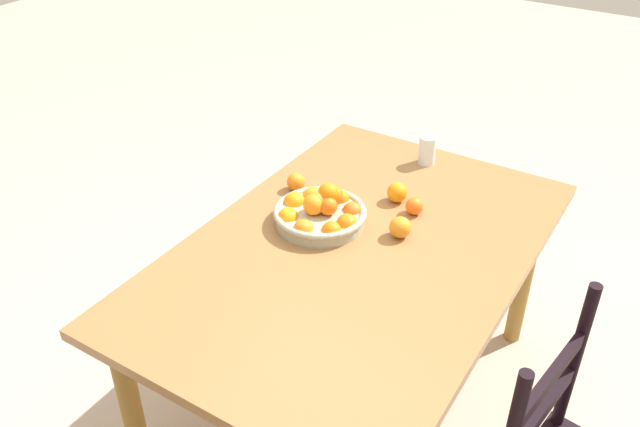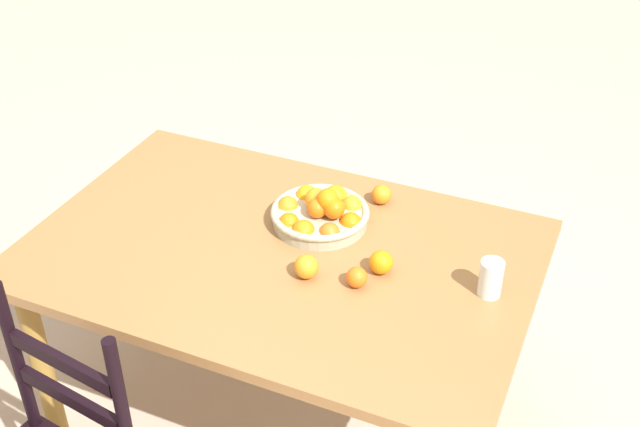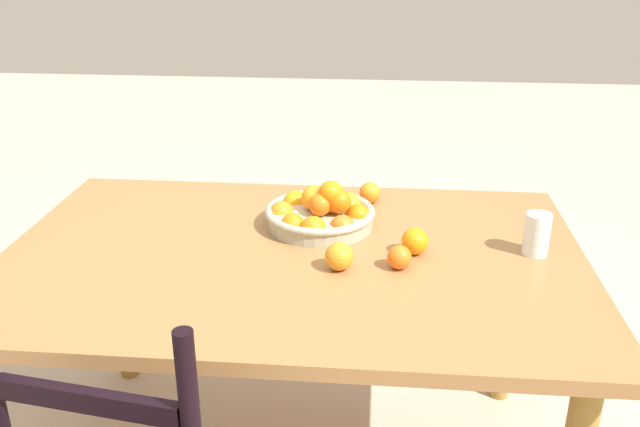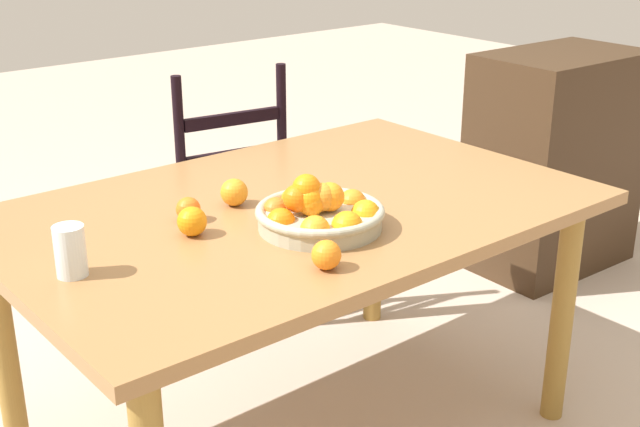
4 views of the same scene
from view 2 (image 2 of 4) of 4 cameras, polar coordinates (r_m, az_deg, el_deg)
name	(u,v)px [view 2 (image 2 of 4)]	position (r m, az deg, el deg)	size (l,w,h in m)	color
ground_plane	(286,413)	(3.12, -2.43, -13.84)	(12.00, 12.00, 0.00)	#BCAA97
dining_table	(281,270)	(2.65, -2.78, -4.02)	(1.61, 1.05, 0.76)	olive
fruit_bowl	(321,213)	(2.69, 0.07, 0.07)	(0.33, 0.33, 0.15)	#A8A78E
orange_loose_0	(306,267)	(2.46, -0.97, -3.76)	(0.08, 0.08, 0.08)	orange
orange_loose_1	(382,194)	(2.81, 4.35, 1.35)	(0.07, 0.07, 0.07)	orange
orange_loose_2	(357,277)	(2.43, 2.60, -4.50)	(0.06, 0.06, 0.06)	orange
orange_loose_3	(381,262)	(2.49, 4.32, -3.44)	(0.07, 0.07, 0.07)	orange
drinking_glass	(491,278)	(2.44, 11.91, -4.47)	(0.07, 0.07, 0.12)	silver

